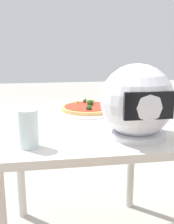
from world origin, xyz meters
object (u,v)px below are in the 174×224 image
Objects in this scene: dining_table at (86,141)px; motorcycle_helmet at (137,102)px; pizza at (88,108)px; drinking_glass at (29,129)px.

dining_table is 3.15× the size of motorcycle_helmet.
dining_table is 3.17× the size of pizza.
drinking_glass is (0.28, 0.48, 0.04)m from pizza.
motorcycle_helmet reaches higher than dining_table.
motorcycle_helmet is 2.10× the size of drinking_glass.
pizza is at bearing -73.85° from motorcycle_helmet.
dining_table is at bearing -128.07° from drinking_glass.
dining_table is 0.38m from motorcycle_helmet.
pizza is at bearing -120.26° from drinking_glass.
pizza is 0.45m from motorcycle_helmet.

